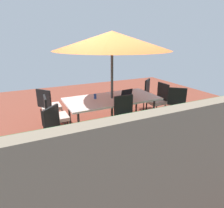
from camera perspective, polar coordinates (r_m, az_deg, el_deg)
The scene contains 13 objects.
ground_plane at distance 4.99m, azimuth -0.00°, elevation -6.75°, with size 10.00×10.00×0.02m, color brown.
hedge_row at distance 2.94m, azimuth 22.28°, elevation -14.26°, with size 6.30×0.96×1.20m, color #2D6633.
dining_table at distance 4.73m, azimuth -0.00°, elevation 1.22°, with size 2.23×1.10×0.76m.
patio_umbrella at distance 4.51m, azimuth -0.00°, elevation 17.87°, with size 2.63×2.63×2.29m.
chair_southeast at distance 5.11m, azimuth -17.89°, elevation -0.28°, with size 0.58×0.58×0.98m.
chair_northeast at distance 3.69m, azimuth -15.11°, elevation -7.42°, with size 0.59×0.59×0.98m.
chair_west at distance 5.49m, azimuth 13.30°, elevation 1.40°, with size 0.46×0.46×0.98m.
chair_northwest at distance 5.04m, azimuth 18.35°, elevation -0.61°, with size 0.58×0.59×0.98m.
chair_southwest at distance 6.02m, azimuth 8.80°, elevation 3.22°, with size 0.58×0.58×0.98m.
chair_north at distance 4.17m, azimuth 4.22°, elevation -3.67°, with size 0.46×0.47×0.98m.
chair_east at distance 4.42m, azimuth -16.61°, elevation -3.11°, with size 0.47×0.46×0.98m.
laptop at distance 4.79m, azimuth 3.80°, elevation 2.57°, with size 0.35×0.28×0.21m.
cup at distance 4.66m, azimuth -4.96°, elevation 2.25°, with size 0.06×0.06×0.12m, color #334C99.
Camera 1 is at (1.96, 4.06, 2.13)m, focal length 31.28 mm.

